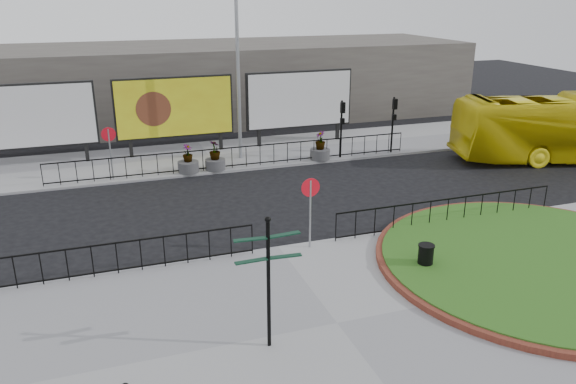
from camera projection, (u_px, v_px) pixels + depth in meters
name	position (u px, v px, depth m)	size (l,w,h in m)	color
ground	(278.00, 249.00, 19.25)	(90.00, 90.00, 0.00)	black
pavement_near	(337.00, 325.00, 14.78)	(30.00, 10.00, 0.12)	gray
pavement_far	(209.00, 156.00, 29.92)	(44.00, 6.00, 0.12)	gray
brick_edge	(540.00, 262.00, 17.91)	(10.40, 10.40, 0.18)	brown
grass_lawn	(540.00, 261.00, 17.91)	(10.00, 10.00, 0.22)	#1F4E15
railing_near_left	(92.00, 261.00, 16.92)	(10.00, 0.10, 1.10)	black
railing_near_right	(448.00, 212.00, 20.75)	(9.00, 0.10, 1.10)	black
railing_far	(239.00, 157.00, 27.61)	(18.00, 0.10, 1.10)	black
speed_sign_far	(109.00, 142.00, 25.45)	(0.64, 0.07, 2.47)	gray
speed_sign_near	(310.00, 198.00, 18.56)	(0.64, 0.07, 2.47)	gray
billboard_left	(30.00, 117.00, 27.32)	(6.20, 0.31, 4.10)	black
billboard_mid	(175.00, 108.00, 29.47)	(6.20, 0.31, 4.10)	black
billboard_right	(300.00, 100.00, 31.61)	(6.20, 0.31, 4.10)	black
lamp_post	(238.00, 67.00, 27.88)	(0.74, 0.18, 9.23)	gray
signal_pole_a	(342.00, 120.00, 28.85)	(0.22, 0.26, 3.00)	black
signal_pole_b	(394.00, 116.00, 29.77)	(0.22, 0.26, 3.00)	black
building_backdrop	(178.00, 83.00, 38.00)	(40.00, 10.00, 5.00)	#5A564E
fingerpost_sign	(268.00, 270.00, 13.14)	(1.61, 0.27, 3.43)	black
litter_bin	(426.00, 257.00, 17.47)	(0.51, 0.51, 0.85)	black
bus	(575.00, 128.00, 28.94)	(2.88, 12.33, 3.43)	yellow
planter_a	(188.00, 163.00, 26.97)	(1.01, 1.01, 1.37)	#4C4C4F
planter_b	(215.00, 159.00, 27.35)	(0.98, 0.98, 1.46)	#4C4C4F
planter_c	(320.00, 150.00, 29.04)	(1.03, 1.03, 1.50)	#4C4C4F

